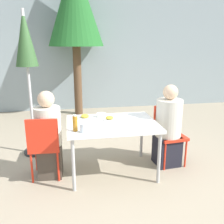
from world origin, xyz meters
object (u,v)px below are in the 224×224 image
chair_right (168,130)px  salad_bowl (101,115)px  tree_behind_left (75,4)px  chair_left (44,143)px  drinking_cup (83,128)px  person_right (168,128)px  bottle (75,123)px  person_left (49,137)px  closed_umbrella (26,48)px

chair_right → salad_bowl: size_ratio=6.12×
tree_behind_left → chair_left: bearing=-100.5°
chair_right → drinking_cup: size_ratio=8.18×
person_right → bottle: person_right is taller
drinking_cup → tree_behind_left: 3.92m
chair_right → salad_bowl: chair_right is taller
chair_right → person_right: (-0.04, -0.08, 0.05)m
person_left → tree_behind_left: bearing=83.2°
bottle → tree_behind_left: (0.18, 3.38, 1.82)m
closed_umbrella → salad_bowl: 1.53m
bottle → tree_behind_left: bearing=87.0°
bottle → tree_behind_left: 3.84m
chair_left → drinking_cup: bearing=-26.7°
person_left → salad_bowl: size_ratio=8.36×
closed_umbrella → drinking_cup: 1.67m
person_left → closed_umbrella: 1.44m
person_right → salad_bowl: person_right is taller
bottle → drinking_cup: bottle is taller
salad_bowl → tree_behind_left: tree_behind_left is taller
closed_umbrella → tree_behind_left: 2.61m
person_left → drinking_cup: person_left is taller
chair_right → closed_umbrella: closed_umbrella is taller
person_left → chair_left: bearing=-122.0°
person_left → closed_umbrella: (-0.31, 0.79, 1.16)m
salad_bowl → person_left: bearing=-162.2°
person_left → drinking_cup: size_ratio=11.17×
person_left → drinking_cup: 0.62m
person_right → person_left: bearing=-4.4°
chair_right → bottle: (-1.41, -0.42, 0.32)m
person_left → person_right: person_right is taller
chair_right → drinking_cup: 1.43m
chair_right → drinking_cup: bearing=14.7°
closed_umbrella → salad_bowl: size_ratio=15.84×
person_right → closed_umbrella: closed_umbrella is taller
bottle → tree_behind_left: size_ratio=0.06×
salad_bowl → chair_right: bearing=-6.5°
chair_left → closed_umbrella: 1.51m
person_left → person_right: bearing=4.5°
drinking_cup → chair_right: bearing=20.5°
person_right → closed_umbrella: bearing=-26.2°
person_right → salad_bowl: bearing=-17.5°
drinking_cup → salad_bowl: drinking_cup is taller
person_left → chair_right: (1.76, 0.13, -0.05)m
closed_umbrella → bottle: (0.66, -1.09, -0.88)m
chair_left → tree_behind_left: bearing=82.5°
bottle → person_right: bearing=13.9°
person_left → bottle: bearing=-36.8°
closed_umbrella → tree_behind_left: (0.84, 2.29, 0.94)m
person_left → bottle: size_ratio=5.76×
drinking_cup → chair_left: bearing=150.2°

